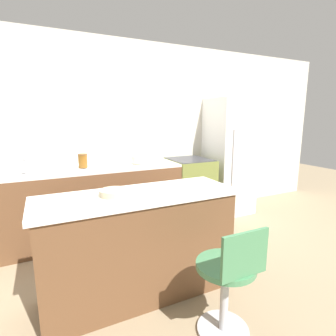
{
  "coord_description": "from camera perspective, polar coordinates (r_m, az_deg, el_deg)",
  "views": [
    {
      "loc": [
        -0.81,
        -2.99,
        1.55
      ],
      "look_at": [
        0.47,
        -0.32,
        0.97
      ],
      "focal_mm": 28.0,
      "sensor_mm": 36.0,
      "label": 1
    }
  ],
  "objects": [
    {
      "name": "oven_range",
      "position": [
        4.02,
        4.63,
        -4.63
      ],
      "size": [
        0.6,
        0.66,
        0.93
      ],
      "color": "olive",
      "rests_on": "ground_plane"
    },
    {
      "name": "wall_back",
      "position": [
        3.79,
        -13.32,
        6.97
      ],
      "size": [
        8.0,
        0.06,
        2.6
      ],
      "color": "beige",
      "rests_on": "ground_plane"
    },
    {
      "name": "canister_jar",
      "position": [
        3.4,
        -18.05,
        1.52
      ],
      "size": [
        0.12,
        0.12,
        0.17
      ],
      "color": "brown",
      "rests_on": "back_counter"
    },
    {
      "name": "kettle",
      "position": [
        3.38,
        -28.19,
        0.63
      ],
      "size": [
        0.16,
        0.16,
        0.21
      ],
      "color": "silver",
      "rests_on": "back_counter"
    },
    {
      "name": "stool_chair",
      "position": [
        2.04,
        12.91,
        -23.36
      ],
      "size": [
        0.42,
        0.42,
        0.86
      ],
      "color": "#B7B7BC",
      "rests_on": "ground_plane"
    },
    {
      "name": "refrigerator",
      "position": [
        4.35,
        13.18,
        2.42
      ],
      "size": [
        0.67,
        0.65,
        1.84
      ],
      "color": "silver",
      "rests_on": "ground_plane"
    },
    {
      "name": "back_counter",
      "position": [
        3.54,
        -17.19,
        -7.35
      ],
      "size": [
        2.4,
        0.65,
        0.93
      ],
      "color": "brown",
      "rests_on": "ground_plane"
    },
    {
      "name": "kitchen_island",
      "position": [
        2.38,
        -6.23,
        -16.16
      ],
      "size": [
        1.68,
        0.58,
        0.93
      ],
      "color": "brown",
      "rests_on": "ground_plane"
    },
    {
      "name": "mixing_bowl",
      "position": [
        3.59,
        -5.61,
        1.9
      ],
      "size": [
        0.3,
        0.3,
        0.1
      ],
      "color": "beige",
      "rests_on": "back_counter"
    },
    {
      "name": "ground_plane",
      "position": [
        3.47,
        -9.72,
        -15.68
      ],
      "size": [
        14.0,
        14.0,
        0.0
      ],
      "primitive_type": "plane",
      "color": "#998466"
    },
    {
      "name": "fruit_bowl",
      "position": [
        2.17,
        -11.78,
        -5.27
      ],
      "size": [
        0.23,
        0.23,
        0.05
      ],
      "color": "#C1B28E",
      "rests_on": "kitchen_island"
    }
  ]
}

